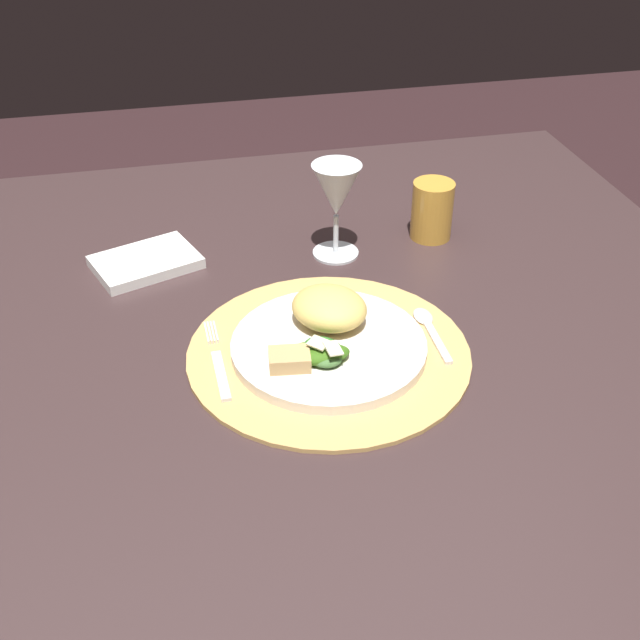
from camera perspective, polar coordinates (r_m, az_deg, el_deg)
dining_table at (r=1.15m, az=-1.09°, el=-3.89°), size 1.23×1.09×0.76m
placemat at (r=1.02m, az=0.62°, el=-2.35°), size 0.36×0.36×0.01m
dinner_plate at (r=1.01m, az=0.62°, el=-1.89°), size 0.25×0.25×0.01m
pasta_serving at (r=1.03m, az=0.66°, el=0.86°), size 0.13×0.13×0.04m
salad_greens at (r=0.97m, az=0.18°, el=-2.31°), size 0.08×0.07×0.03m
bread_piece at (r=0.96m, az=-2.17°, el=-2.81°), size 0.05×0.04×0.02m
fork at (r=1.00m, az=-7.23°, el=-3.04°), size 0.02×0.16×0.00m
spoon at (r=1.06m, az=7.66°, el=-0.39°), size 0.02×0.12×0.01m
napkin at (r=1.22m, az=-12.23°, el=4.03°), size 0.17×0.15×0.02m
wine_glass at (r=1.18m, az=1.17°, el=8.92°), size 0.07×0.07×0.15m
amber_tumbler at (r=1.27m, az=7.94°, el=7.70°), size 0.06×0.06×0.09m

